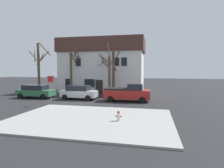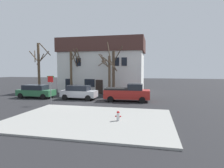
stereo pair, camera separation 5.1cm
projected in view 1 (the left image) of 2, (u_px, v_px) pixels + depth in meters
name	position (u px, v px, depth m)	size (l,w,h in m)	color
ground_plane	(75.00, 103.00, 20.71)	(120.00, 120.00, 0.00)	#262628
sidewalk_slab	(90.00, 119.00, 13.86)	(11.70, 8.41, 0.12)	#999993
building_main	(103.00, 65.00, 31.63)	(13.69, 7.03, 8.59)	white
tree_bare_near	(39.00, 66.00, 28.72)	(2.60, 2.58, 7.61)	brown
tree_bare_mid	(72.00, 70.00, 28.25)	(1.86, 2.48, 6.74)	brown
tree_bare_far	(108.00, 72.00, 27.13)	(2.10, 3.43, 5.93)	brown
tree_bare_end	(113.00, 71.00, 25.80)	(2.64, 2.65, 7.41)	#4C3D2D
car_green_wagon	(36.00, 91.00, 24.39)	(4.76, 2.14, 1.68)	#2D6B42
car_silver_wagon	(79.00, 92.00, 23.14)	(4.36, 2.01, 1.72)	#B7BABF
pickup_truck_red	(127.00, 93.00, 21.84)	(5.25, 2.32, 2.03)	#AD231E
fire_hydrant	(118.00, 116.00, 13.13)	(0.42, 0.22, 0.69)	silver
street_sign_pole	(51.00, 85.00, 19.49)	(0.76, 0.07, 3.01)	slate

